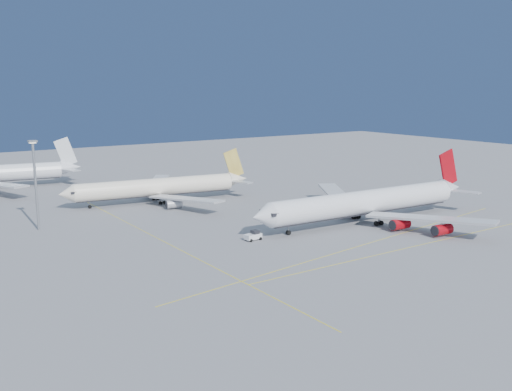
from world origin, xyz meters
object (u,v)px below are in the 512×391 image
at_px(airliner_virgin, 369,202).
at_px(pushback_tug, 253,236).
at_px(airliner_etihad, 160,187).
at_px(light_mast, 35,178).

relative_size(airliner_virgin, pushback_tug, 17.21).
bearing_deg(airliner_etihad, light_mast, -151.24).
height_order(pushback_tug, light_mast, light_mast).
bearing_deg(airliner_virgin, pushback_tug, 179.18).
bearing_deg(pushback_tug, airliner_virgin, -8.74).
relative_size(airliner_etihad, pushback_tug, 14.33).
xyz_separation_m(airliner_virgin, airliner_etihad, (-36.40, 58.20, -0.62)).
bearing_deg(pushback_tug, light_mast, 130.33).
height_order(airliner_virgin, airliner_etihad, airliner_virgin).
bearing_deg(light_mast, pushback_tug, -44.22).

